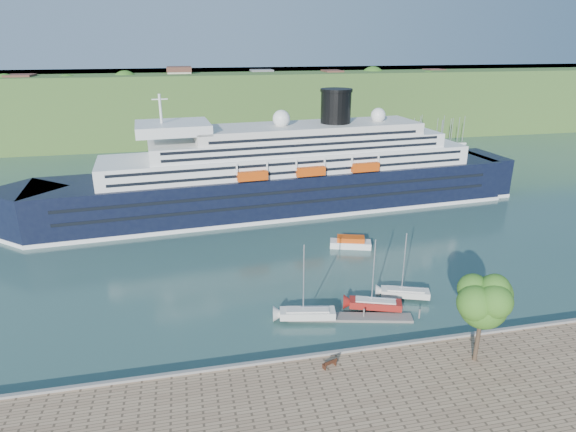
# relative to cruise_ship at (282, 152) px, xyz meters

# --- Properties ---
(ground) EXTENTS (400.00, 400.00, 0.00)m
(ground) POSITION_rel_cruise_ship_xyz_m (0.00, -53.19, -12.76)
(ground) COLOR #2C4E4B
(ground) RESTS_ON ground
(far_hillside) EXTENTS (400.00, 50.00, 24.00)m
(far_hillside) POSITION_rel_cruise_ship_xyz_m (0.00, 91.81, -0.76)
(far_hillside) COLOR #396126
(far_hillside) RESTS_ON ground
(quay_coping) EXTENTS (220.00, 0.50, 0.30)m
(quay_coping) POSITION_rel_cruise_ship_xyz_m (0.00, -53.39, -11.61)
(quay_coping) COLOR slate
(quay_coping) RESTS_ON promenade
(cruise_ship) EXTENTS (114.52, 25.05, 25.51)m
(cruise_ship) POSITION_rel_cruise_ship_xyz_m (0.00, 0.00, 0.00)
(cruise_ship) COLOR black
(cruise_ship) RESTS_ON ground
(park_bench) EXTENTS (1.88, 1.28, 1.12)m
(park_bench) POSITION_rel_cruise_ship_xyz_m (-5.89, -55.57, -11.20)
(park_bench) COLOR #422113
(park_bench) RESTS_ON promenade
(promenade_tree) EXTENTS (6.93, 6.93, 11.48)m
(promenade_tree) POSITION_rel_cruise_ship_xyz_m (10.51, -57.78, -6.02)
(promenade_tree) COLOR #2E5A17
(promenade_tree) RESTS_ON promenade
(floating_pontoon) EXTENTS (16.54, 5.80, 0.37)m
(floating_pontoon) POSITION_rel_cruise_ship_xyz_m (0.12, -45.18, -12.57)
(floating_pontoon) COLOR slate
(floating_pontoon) RESTS_ON ground
(sailboat_white_near) EXTENTS (8.34, 3.71, 10.41)m
(sailboat_white_near) POSITION_rel_cruise_ship_xyz_m (-5.54, -44.44, -7.55)
(sailboat_white_near) COLOR silver
(sailboat_white_near) RESTS_ON ground
(sailboat_red) EXTENTS (8.04, 4.65, 10.03)m
(sailboat_red) POSITION_rel_cruise_ship_xyz_m (4.16, -43.97, -7.74)
(sailboat_red) COLOR maroon
(sailboat_red) RESTS_ON ground
(sailboat_white_far) EXTENTS (7.73, 4.49, 9.65)m
(sailboat_white_far) POSITION_rel_cruise_ship_xyz_m (9.52, -41.88, -7.93)
(sailboat_white_far) COLOR silver
(sailboat_white_far) RESTS_ON ground
(tender_launch) EXTENTS (7.75, 4.63, 2.03)m
(tender_launch) POSITION_rel_cruise_ship_xyz_m (7.95, -22.76, -11.74)
(tender_launch) COLOR #C5410B
(tender_launch) RESTS_ON ground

